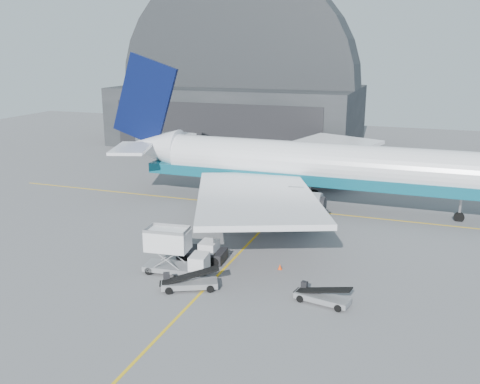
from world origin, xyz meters
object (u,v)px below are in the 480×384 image
at_px(belt_loader_a, 189,283).
at_px(pushback_tug, 204,253).
at_px(airliner, 304,165).
at_px(catering_truck, 173,252).
at_px(belt_loader_b, 322,297).

bearing_deg(belt_loader_a, pushback_tug, 76.51).
height_order(airliner, catering_truck, airliner).
relative_size(airliner, pushback_tug, 12.04).
distance_m(airliner, pushback_tug, 22.47).
relative_size(airliner, belt_loader_b, 11.47).
bearing_deg(pushback_tug, belt_loader_b, -24.65).
bearing_deg(belt_loader_a, airliner, 57.37).
xyz_separation_m(catering_truck, belt_loader_b, (14.02, -1.42, -1.50)).
distance_m(pushback_tug, belt_loader_a, 6.44).
xyz_separation_m(airliner, belt_loader_a, (-3.50, -27.74, -4.88)).
bearing_deg(pushback_tug, catering_truck, -114.90).
bearing_deg(catering_truck, belt_loader_a, -50.48).
xyz_separation_m(pushback_tug, belt_loader_a, (1.33, -6.30, -0.18)).
xyz_separation_m(airliner, catering_truck, (-6.27, -25.02, -3.42)).
xyz_separation_m(airliner, pushback_tug, (-4.83, -21.44, -4.70)).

